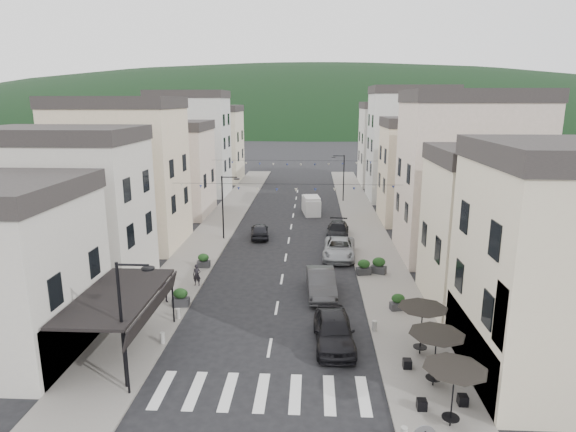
{
  "coord_description": "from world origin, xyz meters",
  "views": [
    {
      "loc": [
        2.15,
        -16.87,
        12.64
      ],
      "look_at": [
        0.18,
        21.17,
        3.5
      ],
      "focal_mm": 30.0,
      "sensor_mm": 36.0,
      "label": 1
    }
  ],
  "objects_px": {
    "parked_car_b": "(321,283)",
    "pedestrian_b": "(164,289)",
    "delivery_van": "(311,205)",
    "parked_car_c": "(339,248)",
    "parked_car_d": "(338,230)",
    "parked_car_a": "(334,330)",
    "parked_car_e": "(260,231)",
    "pedestrian_a": "(197,275)"
  },
  "relations": [
    {
      "from": "pedestrian_b",
      "to": "pedestrian_a",
      "type": "bearing_deg",
      "value": 68.04
    },
    {
      "from": "parked_car_d",
      "to": "pedestrian_b",
      "type": "distance_m",
      "value": 19.83
    },
    {
      "from": "parked_car_b",
      "to": "delivery_van",
      "type": "height_order",
      "value": "delivery_van"
    },
    {
      "from": "parked_car_d",
      "to": "pedestrian_b",
      "type": "bearing_deg",
      "value": -122.16
    },
    {
      "from": "pedestrian_b",
      "to": "parked_car_d",
      "type": "bearing_deg",
      "value": 57.2
    },
    {
      "from": "parked_car_a",
      "to": "parked_car_e",
      "type": "xyz_separation_m",
      "value": [
        -6.17,
        20.33,
        -0.17
      ]
    },
    {
      "from": "parked_car_a",
      "to": "pedestrian_a",
      "type": "distance_m",
      "value": 12.0
    },
    {
      "from": "pedestrian_a",
      "to": "parked_car_b",
      "type": "bearing_deg",
      "value": -4.41
    },
    {
      "from": "parked_car_b",
      "to": "parked_car_e",
      "type": "distance_m",
      "value": 14.66
    },
    {
      "from": "parked_car_a",
      "to": "parked_car_c",
      "type": "height_order",
      "value": "parked_car_a"
    },
    {
      "from": "parked_car_d",
      "to": "delivery_van",
      "type": "relative_size",
      "value": 1.1
    },
    {
      "from": "parked_car_b",
      "to": "pedestrian_b",
      "type": "relative_size",
      "value": 3.01
    },
    {
      "from": "parked_car_b",
      "to": "pedestrian_b",
      "type": "xyz_separation_m",
      "value": [
        -10.02,
        -1.99,
        0.13
      ]
    },
    {
      "from": "pedestrian_b",
      "to": "parked_car_c",
      "type": "bearing_deg",
      "value": 44.43
    },
    {
      "from": "pedestrian_a",
      "to": "parked_car_e",
      "type": "bearing_deg",
      "value": 78.54
    },
    {
      "from": "parked_car_e",
      "to": "pedestrian_b",
      "type": "xyz_separation_m",
      "value": [
        -4.42,
        -15.53,
        0.28
      ]
    },
    {
      "from": "parked_car_b",
      "to": "parked_car_d",
      "type": "height_order",
      "value": "parked_car_b"
    },
    {
      "from": "parked_car_d",
      "to": "pedestrian_b",
      "type": "relative_size",
      "value": 2.91
    },
    {
      "from": "parked_car_c",
      "to": "parked_car_d",
      "type": "relative_size",
      "value": 1.12
    },
    {
      "from": "parked_car_a",
      "to": "parked_car_d",
      "type": "xyz_separation_m",
      "value": [
        1.23,
        20.72,
        -0.14
      ]
    },
    {
      "from": "parked_car_b",
      "to": "parked_car_c",
      "type": "bearing_deg",
      "value": 75.3
    },
    {
      "from": "parked_car_c",
      "to": "pedestrian_b",
      "type": "relative_size",
      "value": 3.27
    },
    {
      "from": "parked_car_a",
      "to": "parked_car_e",
      "type": "distance_m",
      "value": 21.25
    },
    {
      "from": "parked_car_e",
      "to": "parked_car_a",
      "type": "bearing_deg",
      "value": 100.04
    },
    {
      "from": "parked_car_a",
      "to": "parked_car_b",
      "type": "relative_size",
      "value": 0.99
    },
    {
      "from": "pedestrian_a",
      "to": "pedestrian_b",
      "type": "bearing_deg",
      "value": -113.81
    },
    {
      "from": "parked_car_a",
      "to": "pedestrian_a",
      "type": "bearing_deg",
      "value": 137.13
    },
    {
      "from": "parked_car_c",
      "to": "parked_car_d",
      "type": "bearing_deg",
      "value": 92.18
    },
    {
      "from": "parked_car_e",
      "to": "parked_car_d",
      "type": "bearing_deg",
      "value": 176.18
    },
    {
      "from": "parked_car_b",
      "to": "parked_car_d",
      "type": "relative_size",
      "value": 1.03
    },
    {
      "from": "parked_car_b",
      "to": "parked_car_c",
      "type": "distance_m",
      "value": 8.16
    },
    {
      "from": "pedestrian_b",
      "to": "parked_car_a",
      "type": "bearing_deg",
      "value": -20.6
    },
    {
      "from": "pedestrian_a",
      "to": "pedestrian_b",
      "type": "relative_size",
      "value": 0.89
    },
    {
      "from": "parked_car_a",
      "to": "parked_car_c",
      "type": "relative_size",
      "value": 0.91
    },
    {
      "from": "delivery_van",
      "to": "parked_car_e",
      "type": "bearing_deg",
      "value": -122.52
    },
    {
      "from": "parked_car_a",
      "to": "parked_car_d",
      "type": "height_order",
      "value": "parked_car_a"
    },
    {
      "from": "parked_car_c",
      "to": "delivery_van",
      "type": "bearing_deg",
      "value": 102.56
    },
    {
      "from": "parked_car_c",
      "to": "pedestrian_a",
      "type": "height_order",
      "value": "pedestrian_a"
    },
    {
      "from": "parked_car_c",
      "to": "pedestrian_b",
      "type": "bearing_deg",
      "value": -135.37
    },
    {
      "from": "parked_car_d",
      "to": "pedestrian_a",
      "type": "distance_m",
      "value": 16.63
    },
    {
      "from": "parked_car_a",
      "to": "delivery_van",
      "type": "xyz_separation_m",
      "value": [
        -1.35,
        30.68,
        0.16
      ]
    },
    {
      "from": "delivery_van",
      "to": "pedestrian_b",
      "type": "height_order",
      "value": "delivery_van"
    }
  ]
}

